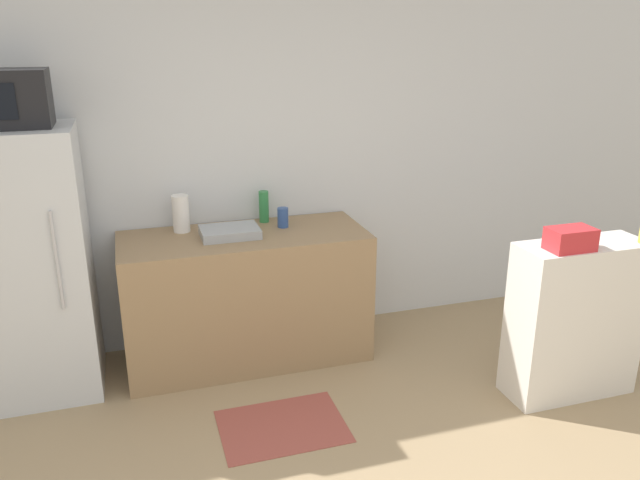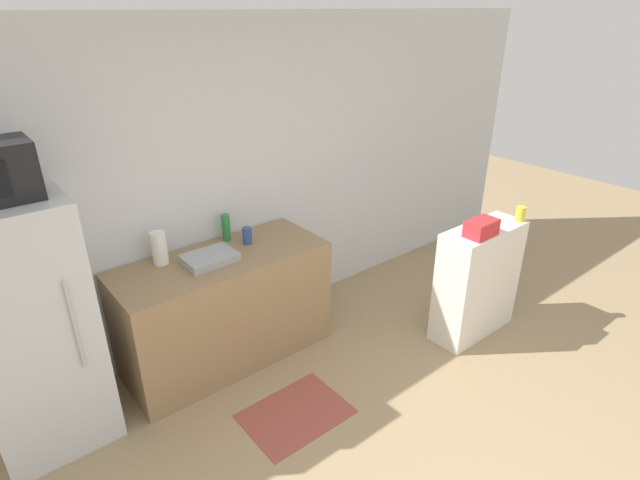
{
  "view_description": "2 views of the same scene",
  "coord_description": "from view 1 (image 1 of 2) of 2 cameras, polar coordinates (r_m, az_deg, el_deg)",
  "views": [
    {
      "loc": [
        -0.69,
        -1.6,
        2.19
      ],
      "look_at": [
        0.33,
        1.65,
        1.04
      ],
      "focal_mm": 35.0,
      "sensor_mm": 36.0,
      "label": 1
    },
    {
      "loc": [
        -1.53,
        -0.77,
        2.62
      ],
      "look_at": [
        0.51,
        1.74,
        1.1
      ],
      "focal_mm": 28.0,
      "sensor_mm": 36.0,
      "label": 2
    }
  ],
  "objects": [
    {
      "name": "microwave",
      "position": [
        3.94,
        -26.92,
        11.44
      ],
      "size": [
        0.47,
        0.33,
        0.32
      ],
      "color": "black",
      "rests_on": "refrigerator"
    },
    {
      "name": "shelf_cabinet",
      "position": [
        4.17,
        22.22,
        -6.76
      ],
      "size": [
        0.8,
        0.32,
        0.99
      ],
      "primitive_type": "cube",
      "color": "white",
      "rests_on": "ground_plane"
    },
    {
      "name": "bottle_short",
      "position": [
        4.28,
        -3.41,
        2.07
      ],
      "size": [
        0.08,
        0.08,
        0.14
      ],
      "primitive_type": "cylinder",
      "color": "#2D4C8C",
      "rests_on": "counter"
    },
    {
      "name": "paper_towel_roll",
      "position": [
        4.26,
        -12.61,
        2.38
      ],
      "size": [
        0.11,
        0.11,
        0.25
      ],
      "primitive_type": "cylinder",
      "color": "white",
      "rests_on": "counter"
    },
    {
      "name": "bottle_tall",
      "position": [
        4.39,
        -5.16,
        3.05
      ],
      "size": [
        0.07,
        0.07,
        0.22
      ],
      "primitive_type": "cylinder",
      "color": "#2D7F42",
      "rests_on": "counter"
    },
    {
      "name": "counter",
      "position": [
        4.32,
        -6.71,
        -5.18
      ],
      "size": [
        1.63,
        0.67,
        0.9
      ],
      "primitive_type": "cube",
      "color": "#937551",
      "rests_on": "ground_plane"
    },
    {
      "name": "kitchen_rug",
      "position": [
        3.79,
        -3.46,
        -16.6
      ],
      "size": [
        0.72,
        0.53,
        0.01
      ],
      "primitive_type": "cube",
      "color": "#99473D",
      "rests_on": "ground_plane"
    },
    {
      "name": "wall_back",
      "position": [
        4.41,
        -8.1,
        6.88
      ],
      "size": [
        8.0,
        0.06,
        2.6
      ],
      "primitive_type": "cube",
      "color": "silver",
      "rests_on": "ground_plane"
    },
    {
      "name": "refrigerator",
      "position": [
        4.16,
        -24.92,
        -2.17
      ],
      "size": [
        0.68,
        0.63,
        1.67
      ],
      "color": "silver",
      "rests_on": "ground_plane"
    },
    {
      "name": "basket",
      "position": [
        3.83,
        21.92,
        0.08
      ],
      "size": [
        0.26,
        0.16,
        0.13
      ],
      "primitive_type": "cube",
      "color": "red",
      "rests_on": "shelf_cabinet"
    },
    {
      "name": "sink_basin",
      "position": [
        4.13,
        -8.25,
        0.73
      ],
      "size": [
        0.38,
        0.27,
        0.06
      ],
      "primitive_type": "cube",
      "color": "#9EA3A8",
      "rests_on": "counter"
    }
  ]
}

